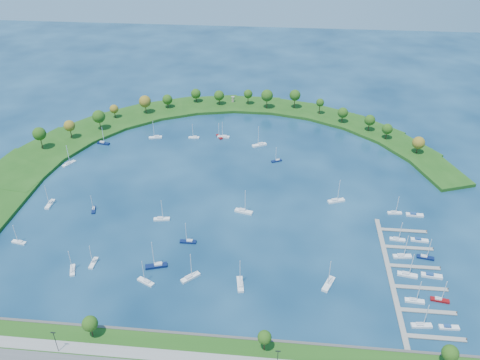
# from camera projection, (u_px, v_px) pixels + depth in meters

# --- Properties ---
(ground) EXTENTS (700.00, 700.00, 0.00)m
(ground) POSITION_uv_depth(u_px,v_px,m) (230.00, 190.00, 269.66)
(ground) COLOR #06213C
(ground) RESTS_ON ground
(breakwater) EXTENTS (286.74, 247.64, 2.00)m
(breakwater) POSITION_uv_depth(u_px,v_px,m) (169.00, 144.00, 314.01)
(breakwater) COLOR #1C4913
(breakwater) RESTS_ON ground
(breakwater_trees) EXTENTS (244.44, 92.35, 14.81)m
(breakwater_trees) POSITION_uv_depth(u_px,v_px,m) (221.00, 109.00, 337.93)
(breakwater_trees) COLOR #382314
(breakwater_trees) RESTS_ON breakwater
(harbor_tower) EXTENTS (2.60, 2.60, 4.30)m
(harbor_tower) POSITION_uv_depth(u_px,v_px,m) (233.00, 99.00, 369.76)
(harbor_tower) COLOR gray
(harbor_tower) RESTS_ON breakwater
(dock_system) EXTENTS (24.28, 82.00, 1.60)m
(dock_system) POSITION_uv_depth(u_px,v_px,m) (407.00, 276.00, 210.99)
(dock_system) COLOR gray
(dock_system) RESTS_ON ground
(moored_boat_0) EXTENTS (7.27, 2.50, 10.51)m
(moored_boat_0) POSITION_uv_depth(u_px,v_px,m) (194.00, 137.00, 323.20)
(moored_boat_0) COLOR white
(moored_boat_0) RESTS_ON ground
(moored_boat_1) EXTENTS (3.68, 6.89, 9.76)m
(moored_boat_1) POSITION_uv_depth(u_px,v_px,m) (94.00, 209.00, 252.90)
(moored_boat_1) COLOR #0A1743
(moored_boat_1) RESTS_ON ground
(moored_boat_2) EXTENTS (2.15, 7.48, 10.97)m
(moored_boat_2) POSITION_uv_depth(u_px,v_px,m) (93.00, 262.00, 217.93)
(moored_boat_2) COLOR white
(moored_boat_2) RESTS_ON ground
(moored_boat_3) EXTENTS (5.49, 7.20, 10.60)m
(moored_boat_3) POSITION_uv_depth(u_px,v_px,m) (219.00, 136.00, 324.11)
(moored_boat_3) COLOR maroon
(moored_boat_3) RESTS_ON ground
(moored_boat_4) EXTENTS (2.44, 8.63, 12.67)m
(moored_boat_4) POSITION_uv_depth(u_px,v_px,m) (50.00, 204.00, 257.06)
(moored_boat_4) COLOR white
(moored_boat_4) RESTS_ON ground
(moored_boat_5) EXTENTS (6.55, 8.83, 12.92)m
(moored_boat_5) POSITION_uv_depth(u_px,v_px,m) (69.00, 163.00, 293.30)
(moored_boat_5) COLOR white
(moored_boat_5) RESTS_ON ground
(moored_boat_6) EXTENTS (7.42, 3.27, 10.55)m
(moored_boat_6) POSITION_uv_depth(u_px,v_px,m) (19.00, 242.00, 230.28)
(moored_boat_6) COLOR white
(moored_boat_6) RESTS_ON ground
(moored_boat_7) EXTENTS (8.42, 3.56, 11.99)m
(moored_boat_7) POSITION_uv_depth(u_px,v_px,m) (162.00, 218.00, 245.89)
(moored_boat_7) COLOR white
(moored_boat_7) RESTS_ON ground
(moored_boat_8) EXTENTS (8.29, 5.72, 11.96)m
(moored_boat_8) POSITION_uv_depth(u_px,v_px,m) (146.00, 281.00, 207.65)
(moored_boat_8) COLOR white
(moored_boat_8) RESTS_ON ground
(moored_boat_9) EXTENTS (9.00, 4.57, 12.74)m
(moored_boat_9) POSITION_uv_depth(u_px,v_px,m) (156.00, 137.00, 323.17)
(moored_boat_9) COLOR white
(moored_boat_9) RESTS_ON ground
(moored_boat_10) EXTENTS (6.88, 4.68, 9.91)m
(moored_boat_10) POSITION_uv_depth(u_px,v_px,m) (277.00, 160.00, 296.64)
(moored_boat_10) COLOR #0A1743
(moored_boat_10) RESTS_ON ground
(moored_boat_11) EXTENTS (10.16, 5.52, 14.39)m
(moored_boat_11) POSITION_uv_depth(u_px,v_px,m) (156.00, 265.00, 216.11)
(moored_boat_11) COLOR #0A1743
(moored_boat_11) RESTS_ON ground
(moored_boat_12) EXTENTS (8.22, 8.12, 13.28)m
(moored_boat_12) POSITION_uv_depth(u_px,v_px,m) (190.00, 277.00, 209.87)
(moored_boat_12) COLOR white
(moored_boat_12) RESTS_ON ground
(moored_boat_13) EXTENTS (7.88, 2.32, 11.54)m
(moored_boat_13) POSITION_uv_depth(u_px,v_px,m) (188.00, 241.00, 230.64)
(moored_boat_13) COLOR #0A1743
(moored_boat_13) RESTS_ON ground
(moored_boat_14) EXTENTS (8.63, 3.90, 12.25)m
(moored_boat_14) POSITION_uv_depth(u_px,v_px,m) (103.00, 143.00, 316.03)
(moored_boat_14) COLOR #0A1743
(moored_boat_14) RESTS_ON ground
(moored_boat_15) EXTENTS (9.79, 6.83, 14.15)m
(moored_boat_15) POSITION_uv_depth(u_px,v_px,m) (259.00, 145.00, 313.79)
(moored_boat_15) COLOR white
(moored_boat_15) RESTS_ON ground
(moored_boat_16) EXTENTS (4.51, 7.70, 10.94)m
(moored_boat_16) POSITION_uv_depth(u_px,v_px,m) (72.00, 270.00, 213.80)
(moored_boat_16) COLOR white
(moored_boat_16) RESTS_ON ground
(moored_boat_17) EXTENTS (6.43, 9.92, 14.20)m
(moored_boat_17) POSITION_uv_depth(u_px,v_px,m) (329.00, 283.00, 206.51)
(moored_boat_17) COLOR white
(moored_boat_17) RESTS_ON ground
(moored_boat_18) EXTENTS (4.06, 9.42, 13.41)m
(moored_boat_18) POSITION_uv_depth(u_px,v_px,m) (240.00, 284.00, 206.23)
(moored_boat_18) COLOR white
(moored_boat_18) RESTS_ON ground
(moored_boat_19) EXTENTS (8.11, 2.36, 11.88)m
(moored_boat_19) POSITION_uv_depth(u_px,v_px,m) (224.00, 136.00, 323.90)
(moored_boat_19) COLOR white
(moored_boat_19) RESTS_ON ground
(moored_boat_20) EXTENTS (9.82, 4.93, 13.90)m
(moored_boat_20) POSITION_uv_depth(u_px,v_px,m) (244.00, 211.00, 251.37)
(moored_boat_20) COLOR white
(moored_boat_20) RESTS_ON ground
(moored_boat_21) EXTENTS (9.63, 5.72, 13.68)m
(moored_boat_21) POSITION_uv_depth(u_px,v_px,m) (336.00, 200.00, 259.59)
(moored_boat_21) COLOR white
(moored_boat_21) RESTS_ON ground
(docked_boat_0) EXTENTS (8.23, 2.98, 11.84)m
(docked_boat_0) POSITION_uv_depth(u_px,v_px,m) (421.00, 325.00, 187.40)
(docked_boat_0) COLOR white
(docked_boat_0) RESTS_ON ground
(docked_boat_1) EXTENTS (7.74, 2.39, 1.57)m
(docked_boat_1) POSITION_uv_depth(u_px,v_px,m) (449.00, 327.00, 186.83)
(docked_boat_1) COLOR white
(docked_boat_1) RESTS_ON ground
(docked_boat_2) EXTENTS (8.00, 2.82, 11.54)m
(docked_boat_2) POSITION_uv_depth(u_px,v_px,m) (415.00, 300.00, 198.32)
(docked_boat_2) COLOR white
(docked_boat_2) RESTS_ON ground
(docked_boat_3) EXTENTS (7.80, 3.30, 11.11)m
(docked_boat_3) POSITION_uv_depth(u_px,v_px,m) (440.00, 299.00, 198.75)
(docked_boat_3) COLOR maroon
(docked_boat_3) RESTS_ON ground
(docked_boat_4) EXTENTS (8.86, 3.81, 12.61)m
(docked_boat_4) POSITION_uv_depth(u_px,v_px,m) (407.00, 274.00, 211.31)
(docked_boat_4) COLOR white
(docked_boat_4) RESTS_ON ground
(docked_boat_5) EXTENTS (9.20, 3.49, 1.83)m
(docked_boat_5) POSITION_uv_depth(u_px,v_px,m) (431.00, 276.00, 210.96)
(docked_boat_5) COLOR white
(docked_boat_5) RESTS_ON ground
(docked_boat_6) EXTENTS (8.70, 3.34, 12.47)m
(docked_boat_6) POSITION_uv_depth(u_px,v_px,m) (402.00, 256.00, 221.64)
(docked_boat_6) COLOR white
(docked_boat_6) RESTS_ON ground
(docked_boat_7) EXTENTS (7.98, 3.44, 11.36)m
(docked_boat_7) POSITION_uv_depth(u_px,v_px,m) (425.00, 257.00, 221.05)
(docked_boat_7) COLOR #0A1743
(docked_boat_7) RESTS_ON ground
(docked_boat_8) EXTENTS (7.50, 2.82, 10.76)m
(docked_boat_8) POSITION_uv_depth(u_px,v_px,m) (397.00, 239.00, 232.09)
(docked_boat_8) COLOR white
(docked_boat_8) RESTS_ON ground
(docked_boat_9) EXTENTS (8.40, 3.05, 1.68)m
(docked_boat_9) POSITION_uv_depth(u_px,v_px,m) (419.00, 240.00, 231.72)
(docked_boat_9) COLOR white
(docked_boat_9) RESTS_ON ground
(docked_boat_10) EXTENTS (7.48, 2.71, 10.77)m
(docked_boat_10) POSITION_uv_depth(u_px,v_px,m) (395.00, 212.00, 250.47)
(docked_boat_10) COLOR white
(docked_boat_10) RESTS_ON ground
(docked_boat_11) EXTENTS (8.80, 2.82, 1.78)m
(docked_boat_11) POSITION_uv_depth(u_px,v_px,m) (414.00, 215.00, 248.99)
(docked_boat_11) COLOR white
(docked_boat_11) RESTS_ON ground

